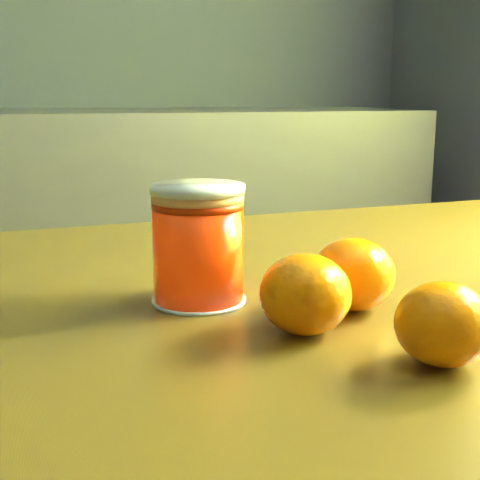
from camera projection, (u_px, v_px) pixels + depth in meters
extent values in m
cube|color=brown|center=(369.00, 300.00, 0.65)|extent=(1.08, 0.80, 0.04)
cylinder|color=#F93104|center=(198.00, 252.00, 0.56)|extent=(0.08, 0.08, 0.09)
cylinder|color=#EFA661|center=(198.00, 197.00, 0.55)|extent=(0.08, 0.08, 0.01)
cylinder|color=silver|center=(197.00, 190.00, 0.55)|extent=(0.08, 0.08, 0.00)
ellipsoid|color=orange|center=(305.00, 294.00, 0.49)|extent=(0.09, 0.09, 0.06)
ellipsoid|color=orange|center=(353.00, 274.00, 0.55)|extent=(0.09, 0.09, 0.06)
ellipsoid|color=orange|center=(443.00, 324.00, 0.44)|extent=(0.07, 0.07, 0.06)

